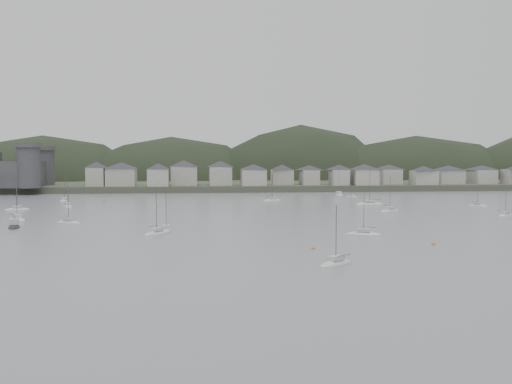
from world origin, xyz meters
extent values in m
plane|color=slate|center=(0.00, 0.00, 0.00)|extent=(900.00, 900.00, 0.00)
cube|color=#383D2D|center=(0.00, 295.00, 1.50)|extent=(900.00, 250.00, 3.00)
ellipsoid|color=black|center=(-110.87, 271.94, -10.14)|extent=(138.98, 92.48, 81.13)
ellipsoid|color=black|center=(-32.30, 272.87, -9.97)|extent=(132.08, 90.41, 79.74)
ellipsoid|color=black|center=(50.65, 272.93, -12.68)|extent=(133.88, 88.37, 101.41)
ellipsoid|color=black|center=(125.95, 267.91, -10.32)|extent=(165.81, 81.78, 82.55)
cylinder|color=#38383B|center=(-92.00, 166.00, 12.00)|extent=(10.00, 10.00, 18.00)
cylinder|color=#38383B|center=(-92.00, 194.00, 11.50)|extent=(10.00, 10.00, 17.00)
cube|color=#38383B|center=(-92.00, 180.00, 9.00)|extent=(3.50, 30.00, 12.00)
cube|color=#9E9C90|center=(-65.00, 181.96, 7.29)|extent=(8.34, 12.91, 8.59)
pyramid|color=#2B2B30|center=(-65.00, 181.96, 13.09)|extent=(15.78, 15.78, 3.01)
cube|color=#9E9C90|center=(-53.32, 181.32, 7.18)|extent=(13.68, 13.35, 8.36)
pyramid|color=#2B2B30|center=(-53.32, 181.32, 12.82)|extent=(20.07, 20.07, 2.93)
cube|color=gray|center=(-35.57, 176.02, 7.04)|extent=(9.78, 10.20, 8.08)
pyramid|color=#2B2B30|center=(-35.57, 176.02, 12.49)|extent=(14.83, 14.83, 2.83)
cube|color=#9E9C90|center=(-23.51, 185.65, 7.55)|extent=(12.59, 13.33, 9.09)
pyramid|color=#2B2B30|center=(-23.51, 185.65, 13.68)|extent=(19.24, 19.24, 3.18)
cube|color=gray|center=(-5.75, 184.10, 7.43)|extent=(10.74, 12.17, 8.87)
pyramid|color=#2B2B30|center=(-5.75, 184.10, 13.42)|extent=(17.01, 17.01, 3.10)
cube|color=#9E9C90|center=(9.92, 177.53, 6.85)|extent=(11.63, 12.09, 7.69)
pyramid|color=#2B2B30|center=(9.92, 177.53, 12.04)|extent=(17.61, 17.61, 2.69)
cube|color=#9E9C90|center=(25.25, 186.19, 6.72)|extent=(10.37, 9.35, 7.44)
pyramid|color=#2B2B30|center=(25.25, 186.19, 11.74)|extent=(14.65, 14.65, 2.60)
cube|color=#9E9C90|center=(38.63, 183.79, 6.61)|extent=(8.24, 12.20, 7.22)
pyramid|color=#2B2B30|center=(38.63, 183.79, 11.48)|extent=(15.17, 15.17, 2.53)
cube|color=gray|center=(52.50, 178.55, 6.73)|extent=(8.06, 10.91, 7.46)
pyramid|color=#2B2B30|center=(52.50, 178.55, 11.77)|extent=(14.08, 14.08, 2.61)
cube|color=#9E9C90|center=(64.81, 177.06, 6.83)|extent=(11.73, 11.78, 7.66)
pyramid|color=#2B2B30|center=(64.81, 177.06, 12.00)|extent=(17.46, 17.46, 2.68)
cube|color=gray|center=(80.64, 186.91, 6.67)|extent=(10.19, 13.02, 7.33)
pyramid|color=#2B2B30|center=(80.64, 186.91, 11.62)|extent=(17.23, 17.23, 2.57)
cube|color=gray|center=(95.55, 178.06, 6.44)|extent=(11.70, 9.81, 6.88)
pyramid|color=#2B2B30|center=(95.55, 178.06, 11.08)|extent=(15.97, 15.97, 2.41)
cube|color=gray|center=(112.40, 186.91, 6.50)|extent=(12.83, 12.48, 7.00)
pyramid|color=#2B2B30|center=(112.40, 186.91, 11.22)|extent=(18.79, 18.79, 2.45)
cube|color=gray|center=(130.73, 187.42, 6.48)|extent=(11.07, 13.50, 6.97)
pyramid|color=#2B2B30|center=(130.73, 187.42, 11.19)|extent=(18.25, 18.25, 2.44)
ellipsoid|color=silver|center=(17.07, 15.30, 0.05)|extent=(8.16, 5.46, 1.56)
cube|color=#B8B9B4|center=(17.07, 15.30, 1.13)|extent=(3.20, 2.68, 0.70)
cylinder|color=#3F3F42|center=(17.07, 15.30, 5.08)|extent=(0.12, 0.12, 9.77)
cylinder|color=#3F3F42|center=(18.35, 15.87, 1.68)|extent=(3.25, 1.52, 0.10)
ellipsoid|color=silver|center=(-61.72, 96.75, 0.05)|extent=(5.63, 8.96, 1.71)
cube|color=#B8B9B4|center=(-61.72, 96.75, 1.20)|extent=(2.83, 3.47, 0.70)
cylinder|color=#3F3F42|center=(-61.72, 96.75, 5.54)|extent=(0.12, 0.12, 10.68)
cylinder|color=#3F3F42|center=(-62.28, 95.32, 1.75)|extent=(1.48, 3.62, 0.10)
ellipsoid|color=silver|center=(-51.36, 45.98, 0.05)|extent=(7.83, 5.76, 1.52)
cube|color=#B8B9B4|center=(-51.36, 45.98, 1.11)|extent=(3.13, 2.74, 0.70)
cylinder|color=#3F3F42|center=(-51.36, 45.98, 4.94)|extent=(0.12, 0.12, 9.49)
cylinder|color=#3F3F42|center=(-52.56, 45.33, 1.66)|extent=(3.05, 1.72, 0.10)
ellipsoid|color=silver|center=(42.43, 94.41, 0.05)|extent=(10.23, 3.45, 2.03)
cube|color=#B8B9B4|center=(42.43, 94.41, 1.37)|extent=(3.60, 2.30, 0.70)
cylinder|color=#3F3F42|center=(42.43, 94.41, 6.55)|extent=(0.12, 0.12, 12.71)
cylinder|color=#3F3F42|center=(44.26, 94.37, 1.92)|extent=(4.58, 0.19, 0.10)
ellipsoid|color=silver|center=(-25.91, 27.07, 0.05)|extent=(2.44, 7.34, 1.46)
cube|color=#B8B9B4|center=(-25.91, 27.07, 1.08)|extent=(1.64, 2.58, 0.70)
cylinder|color=#3F3F42|center=(-25.91, 27.07, 4.77)|extent=(0.12, 0.12, 9.13)
cylinder|color=#3F3F42|center=(-25.89, 25.76, 1.63)|extent=(0.15, 3.29, 0.10)
ellipsoid|color=silver|center=(-75.34, 86.71, 0.05)|extent=(8.10, 4.41, 1.54)
cube|color=#B8B9B4|center=(-75.34, 86.71, 1.12)|extent=(3.05, 2.35, 0.70)
cylinder|color=#3F3F42|center=(-75.34, 86.71, 5.02)|extent=(0.12, 0.12, 9.65)
cylinder|color=#3F3F42|center=(-76.68, 87.08, 1.67)|extent=(3.38, 1.01, 0.10)
ellipsoid|color=silver|center=(69.41, 51.49, 0.05)|extent=(7.04, 5.76, 1.40)
cube|color=#B8B9B4|center=(69.41, 51.49, 1.05)|extent=(2.89, 2.64, 0.70)
cylinder|color=#3F3F42|center=(69.41, 51.49, 4.56)|extent=(0.12, 0.12, 8.73)
cylinder|color=#3F3F42|center=(70.46, 50.79, 1.60)|extent=(2.66, 1.84, 0.10)
ellipsoid|color=silver|center=(-68.21, 124.29, 0.05)|extent=(3.37, 8.15, 1.59)
cube|color=#B8B9B4|center=(-68.21, 124.29, 1.14)|extent=(2.03, 2.95, 0.70)
cylinder|color=#3F3F42|center=(-68.21, 124.29, 5.16)|extent=(0.12, 0.12, 9.91)
cylinder|color=#3F3F42|center=(-68.06, 122.87, 1.69)|extent=(0.48, 3.56, 0.10)
ellipsoid|color=silver|center=(10.96, 117.39, 0.05)|extent=(8.23, 4.80, 1.57)
cube|color=#B8B9B4|center=(10.96, 117.39, 1.13)|extent=(3.14, 2.48, 0.70)
cylinder|color=#3F3F42|center=(10.96, 117.39, 5.10)|extent=(0.12, 0.12, 9.80)
cylinder|color=#3F3F42|center=(9.62, 117.83, 1.68)|extent=(3.39, 1.18, 0.10)
ellipsoid|color=silver|center=(41.04, 68.64, 0.05)|extent=(8.94, 7.43, 1.78)
cube|color=#B8B9B4|center=(41.04, 68.64, 1.24)|extent=(3.68, 3.39, 0.70)
cylinder|color=#3F3F42|center=(41.04, 68.64, 5.77)|extent=(0.12, 0.12, 11.14)
cylinder|color=#3F3F42|center=(39.73, 69.56, 1.79)|extent=(3.35, 2.37, 0.10)
ellipsoid|color=silver|center=(44.51, 146.96, 0.05)|extent=(3.47, 9.86, 1.95)
cube|color=#B8B9B4|center=(44.51, 146.96, 1.32)|extent=(2.27, 3.49, 0.70)
cylinder|color=#3F3F42|center=(44.51, 146.96, 6.29)|extent=(0.12, 0.12, 12.19)
cylinder|color=#3F3F42|center=(44.44, 148.71, 1.87)|extent=(0.26, 4.39, 0.10)
ellipsoid|color=silver|center=(-27.78, 21.62, 0.05)|extent=(6.58, 7.50, 1.52)
cube|color=#B8B9B4|center=(-27.78, 21.62, 1.11)|extent=(2.95, 3.13, 0.70)
cylinder|color=#3F3F42|center=(-27.78, 21.62, 4.95)|extent=(0.12, 0.12, 9.51)
cylinder|color=#3F3F42|center=(-28.62, 22.70, 1.66)|extent=(2.18, 2.77, 0.10)
ellipsoid|color=silver|center=(47.24, 136.34, 0.05)|extent=(4.84, 6.40, 1.25)
cube|color=#B8B9B4|center=(47.24, 136.34, 0.97)|extent=(2.28, 2.58, 0.70)
cylinder|color=#3F3F42|center=(47.24, 136.34, 4.10)|extent=(0.12, 0.12, 7.80)
cylinder|color=#3F3F42|center=(46.68, 135.36, 1.52)|extent=(1.49, 2.48, 0.10)
ellipsoid|color=silver|center=(-66.58, 54.87, 0.05)|extent=(7.72, 9.34, 1.86)
cube|color=#B8B9B4|center=(-66.58, 54.87, 1.28)|extent=(3.53, 3.84, 0.70)
cylinder|color=#3F3F42|center=(-66.58, 54.87, 6.01)|extent=(0.12, 0.12, 11.61)
cylinder|color=#3F3F42|center=(-67.53, 53.49, 1.83)|extent=(2.45, 3.50, 0.10)
ellipsoid|color=silver|center=(77.70, 85.05, 0.05)|extent=(6.13, 7.57, 1.50)
cube|color=#B8B9B4|center=(77.70, 85.05, 1.10)|extent=(2.82, 3.10, 0.70)
cylinder|color=#3F3F42|center=(77.70, 85.05, 4.88)|extent=(0.12, 0.12, 9.36)
cylinder|color=#3F3F42|center=(76.95, 83.92, 1.65)|extent=(1.94, 2.87, 0.10)
ellipsoid|color=silver|center=(2.48, -19.03, 0.05)|extent=(7.36, 6.45, 1.49)
cube|color=#B8B9B4|center=(2.48, -19.03, 1.10)|extent=(3.07, 2.90, 0.70)
cylinder|color=#3F3F42|center=(2.48, -19.03, 4.86)|extent=(0.12, 0.12, 9.32)
cylinder|color=#3F3F42|center=(3.54, -19.85, 1.65)|extent=(2.72, 2.13, 0.10)
ellipsoid|color=black|center=(-62.51, 37.56, 0.05)|extent=(3.93, 7.66, 1.61)
cube|color=#B8B9B4|center=(-62.51, 37.56, 1.50)|extent=(2.41, 2.53, 1.40)
cylinder|color=#3F3F42|center=(-62.51, 37.56, 2.40)|extent=(0.10, 0.10, 1.20)
sphere|color=#CF7D45|center=(-31.74, 96.77, 0.15)|extent=(0.70, 0.70, 0.70)
sphere|color=#CF7D45|center=(76.55, 68.28, 0.15)|extent=(0.70, 0.70, 0.70)
sphere|color=#CF7D45|center=(26.63, 0.37, 0.15)|extent=(0.70, 0.70, 0.70)
sphere|color=#CF7D45|center=(2.24, -2.56, 0.15)|extent=(0.70, 0.70, 0.70)
sphere|color=#CF7D45|center=(-53.77, 126.14, 0.15)|extent=(0.70, 0.70, 0.70)
camera|label=1|loc=(-20.24, -111.15, 17.13)|focal=42.19mm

